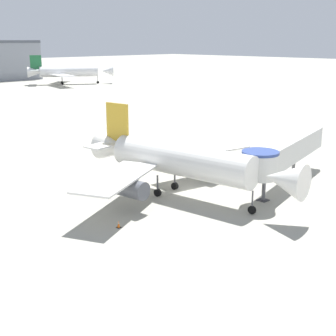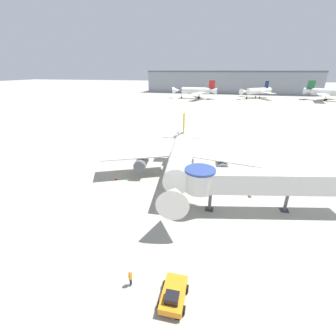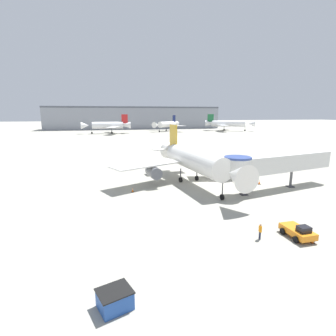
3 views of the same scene
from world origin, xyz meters
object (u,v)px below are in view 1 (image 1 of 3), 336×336
at_px(main_airplane, 178,160).
at_px(traffic_cone_starboard_wing, 257,178).
at_px(jet_bridge, 283,153).
at_px(traffic_cone_port_wing, 119,224).
at_px(background_jet_green_tail, 67,72).

distance_m(main_airplane, traffic_cone_starboard_wing, 12.65).
height_order(main_airplane, traffic_cone_starboard_wing, main_airplane).
bearing_deg(jet_bridge, main_airplane, 136.48).
bearing_deg(main_airplane, traffic_cone_port_wing, -173.42).
distance_m(traffic_cone_port_wing, background_jet_green_tail, 158.64).
height_order(main_airplane, traffic_cone_port_wing, main_airplane).
distance_m(jet_bridge, traffic_cone_port_wing, 23.52).
bearing_deg(traffic_cone_port_wing, traffic_cone_starboard_wing, -1.16).
xyz_separation_m(main_airplane, jet_bridge, (11.56, -6.97, 0.18)).
distance_m(traffic_cone_starboard_wing, background_jet_green_tail, 148.57).
bearing_deg(jet_bridge, traffic_cone_starboard_wing, 77.33).
bearing_deg(background_jet_green_tail, traffic_cone_port_wing, 179.52).
height_order(traffic_cone_starboard_wing, background_jet_green_tail, background_jet_green_tail).
relative_size(traffic_cone_port_wing, background_jet_green_tail, 0.02).
relative_size(traffic_cone_starboard_wing, background_jet_green_tail, 0.03).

